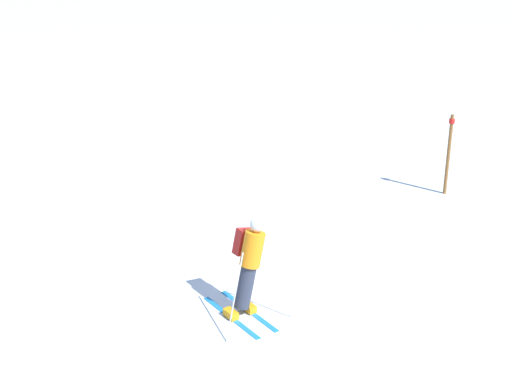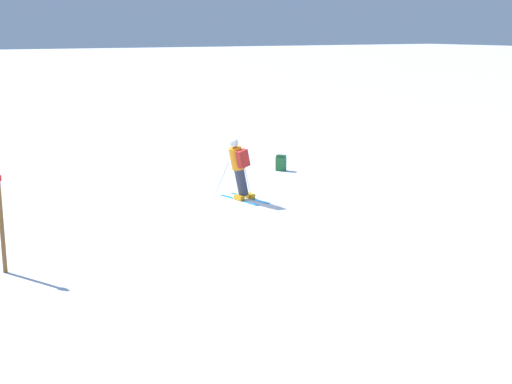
% 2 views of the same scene
% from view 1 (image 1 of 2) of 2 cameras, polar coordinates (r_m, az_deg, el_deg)
% --- Properties ---
extents(ground_plane, '(300.00, 300.00, 0.00)m').
position_cam_1_polar(ground_plane, '(12.30, 2.18, -8.90)').
color(ground_plane, white).
extents(skier, '(1.27, 1.63, 1.69)m').
position_cam_1_polar(skier, '(11.67, -0.56, -5.52)').
color(skier, '#1E7AC6').
rests_on(skier, ground).
extents(trail_marker, '(0.13, 0.13, 1.93)m').
position_cam_1_polar(trail_marker, '(17.13, 15.17, 3.19)').
color(trail_marker, brown).
rests_on(trail_marker, ground).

